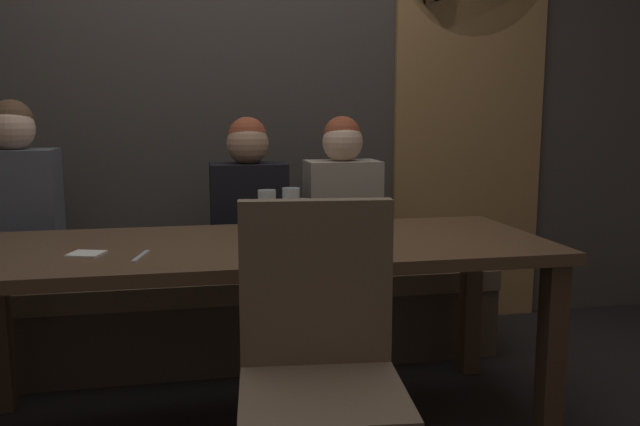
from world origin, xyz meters
The scene contains 15 objects.
ground centered at (0.00, 0.00, 0.00)m, with size 9.00×9.00×0.00m, color black.
back_wall_tiled centered at (0.00, 1.22, 1.50)m, with size 6.00×0.12×3.00m, color #423D38.
arched_door centered at (1.35, 1.15, 1.36)m, with size 0.90×0.05×2.55m.
dining_table centered at (0.00, 0.00, 0.65)m, with size 2.20×0.84×0.74m.
banquette_bench centered at (0.00, 0.70, 0.23)m, with size 2.50×0.44×0.45m.
chair_near_side centered at (0.09, -0.72, 0.56)m, with size 0.48×0.48×0.98m.
diner_redhead centered at (-1.01, 0.68, 0.84)m, with size 0.36×0.24×0.83m.
diner_bearded centered at (0.02, 0.68, 0.81)m, with size 0.36×0.24×0.76m.
diner_far_end centered at (0.49, 0.71, 0.81)m, with size 0.36×0.24×0.76m.
wine_glass_end_right centered at (0.18, 0.34, 0.86)m, with size 0.08×0.08×0.16m.
wine_glass_far_left centered at (0.07, 0.28, 0.86)m, with size 0.08×0.08×0.16m.
wine_glass_near_left centered at (0.16, -0.04, 0.85)m, with size 0.08×0.08×0.16m.
espresso_cup centered at (0.18, -0.22, 0.77)m, with size 0.12×0.12×0.06m.
fork_on_table centered at (-0.42, -0.17, 0.74)m, with size 0.02×0.17×0.01m, color silver.
folded_napkin centered at (-0.61, -0.11, 0.74)m, with size 0.11×0.10×0.01m, color silver.
Camera 1 is at (-0.24, -2.39, 1.22)m, focal length 36.26 mm.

